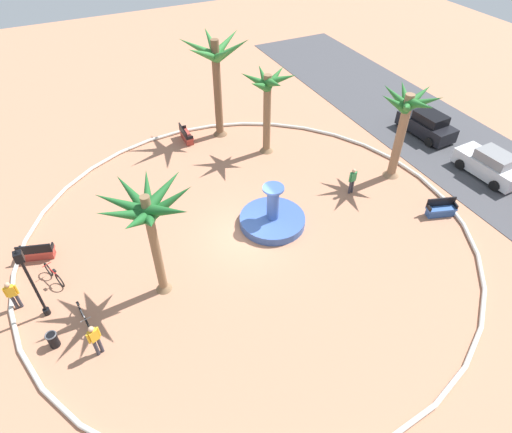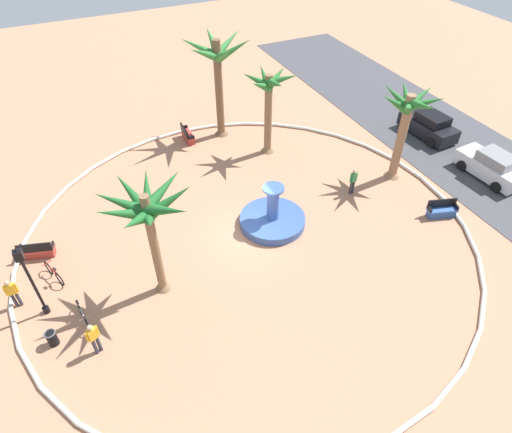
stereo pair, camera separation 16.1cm
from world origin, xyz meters
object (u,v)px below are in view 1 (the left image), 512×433
lamppost (30,279)px  person_cyclist_photo (12,294)px  fountain (272,219)px  parked_car_leftmost (427,125)px  trash_bin (53,340)px  bicycle_red_frame (54,275)px  palm_tree_far_side (216,65)px  bench_north (441,210)px  bicycle_by_lamppost (84,317)px  bench_east (37,253)px  palm_tree_mid_plaza (405,116)px  person_pedestrian_stroll (352,180)px  person_cyclist_helmet (95,339)px  palm_tree_by_curb (268,95)px  palm_tree_near_fountain (148,214)px  parked_car_second (490,165)px  bench_west (186,136)px

lamppost → person_cyclist_photo: lamppost is taller
fountain → parked_car_leftmost: fountain is taller
trash_bin → bicycle_red_frame: size_ratio=0.45×
person_cyclist_photo → bicycle_red_frame: bearing=119.4°
palm_tree_far_side → bench_north: size_ratio=3.98×
bench_north → lamppost: 20.08m
lamppost → bicycle_by_lamppost: 2.65m
trash_bin → bench_east: bearing=-178.8°
fountain → palm_tree_mid_plaza: palm_tree_mid_plaza is taller
lamppost → person_pedestrian_stroll: size_ratio=2.38×
fountain → parked_car_leftmost: (-3.55, 13.55, 0.45)m
bicycle_by_lamppost → person_pedestrian_stroll: size_ratio=1.04×
bicycle_red_frame → palm_tree_mid_plaza: bearing=89.8°
fountain → person_cyclist_photo: fountain is taller
palm_tree_far_side → bench_east: palm_tree_far_side is taller
person_cyclist_helmet → palm_tree_far_side: bearing=141.8°
trash_bin → bicycle_red_frame: 3.60m
palm_tree_by_curb → bicycle_red_frame: bearing=-67.8°
bicycle_by_lamppost → person_cyclist_helmet: person_cyclist_helmet is taller
palm_tree_near_fountain → trash_bin: 6.36m
palm_tree_mid_plaza → bicycle_red_frame: bearing=-90.2°
bench_east → person_cyclist_photo: bearing=-21.0°
bicycle_by_lamppost → parked_car_second: bearing=91.0°
palm_tree_mid_plaza → person_cyclist_photo: 21.14m
bicycle_by_lamppost → palm_tree_mid_plaza: bearing=99.0°
person_cyclist_photo → fountain: bearing=90.3°
lamppost → person_cyclist_photo: bearing=-129.7°
bicycle_by_lamppost → person_pedestrian_stroll: (-2.55, 15.22, 0.53)m
palm_tree_far_side → bench_east: (7.03, -12.36, -4.48)m
person_cyclist_helmet → person_pedestrian_stroll: 15.54m
fountain → parked_car_leftmost: bearing=104.7°
person_cyclist_helmet → parked_car_second: person_cyclist_helmet is taller
palm_tree_near_fountain → palm_tree_mid_plaza: 15.17m
palm_tree_mid_plaza → person_pedestrian_stroll: 4.44m
fountain → person_cyclist_photo: bearing=-89.7°
palm_tree_by_curb → person_pedestrian_stroll: bearing=21.3°
bench_north → parked_car_leftmost: size_ratio=0.41×
parked_car_leftmost → bench_north: bearing=-36.5°
person_pedestrian_stroll → parked_car_leftmost: 8.85m
bench_west → lamppost: lamppost is taller
bench_west → fountain: bearing=7.8°
person_cyclist_helmet → parked_car_leftmost: 24.37m
palm_tree_near_fountain → parked_car_leftmost: size_ratio=1.37×
fountain → bicycle_by_lamppost: 10.18m
palm_tree_near_fountain → bicycle_by_lamppost: bearing=-84.2°
person_cyclist_helmet → fountain: bearing=111.7°
palm_tree_near_fountain → palm_tree_by_curb: bearing=131.2°
lamppost → bicycle_red_frame: bearing=162.4°
palm_tree_by_curb → person_pedestrian_stroll: palm_tree_by_curb is taller
trash_bin → person_pedestrian_stroll: bearing=100.7°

